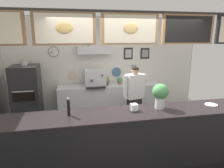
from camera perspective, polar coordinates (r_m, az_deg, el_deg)
The scene contains 14 objects.
ground_plane at distance 4.06m, azimuth 3.91°, elevation -19.97°, with size 6.47×6.47×0.00m, color #3F3A38.
back_wall_assembly at distance 5.58m, azimuth -1.98°, elevation 5.57°, with size 5.40×2.60×2.73m.
service_counter at distance 3.54m, azimuth 5.47°, elevation -15.73°, with size 4.29×0.68×1.04m.
back_prep_counter at distance 5.62m, azimuth -0.50°, elevation -4.94°, with size 2.81×0.53×0.93m.
pizza_oven at distance 5.27m, azimuth -22.81°, elevation -3.57°, with size 0.62×0.71×1.66m.
shop_worker at distance 4.62m, azimuth 6.33°, elevation -4.15°, with size 0.53×0.30×1.57m.
espresso_machine at distance 5.35m, azimuth -4.92°, elevation 1.83°, with size 0.54×0.55×0.46m.
potted_basil at distance 5.55m, azimuth 2.16°, elevation 1.05°, with size 0.15×0.15×0.19m.
potted_sage at distance 5.41m, azimuth -1.42°, elevation 0.91°, with size 0.15×0.15×0.22m.
potted_oregano at distance 5.62m, azimuth 5.92°, elevation 1.04°, with size 0.13×0.13×0.18m.
basil_vase at distance 3.49m, azimuth 13.49°, elevation -2.94°, with size 0.27×0.27×0.43m.
condiment_plate at distance 4.03m, azimuth 26.24°, elevation -5.26°, with size 0.21×0.21×0.01m.
pepper_grinder at distance 3.19m, azimuth -12.19°, elevation -6.31°, with size 0.05×0.05×0.29m.
napkin_holder at distance 3.36m, azimuth 6.21°, elevation -6.64°, with size 0.14×0.13×0.13m.
Camera 1 is at (-0.93, -3.26, 2.25)m, focal length 32.33 mm.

